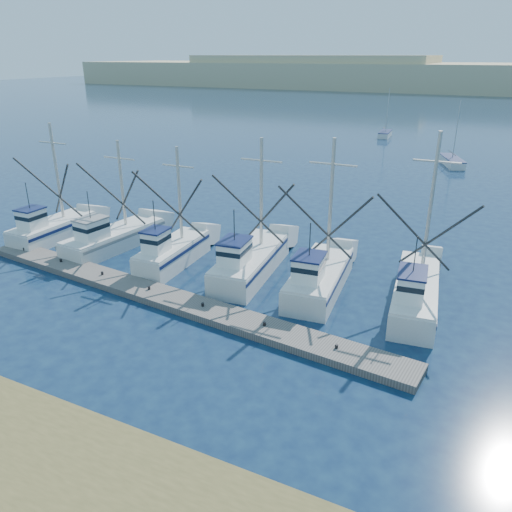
# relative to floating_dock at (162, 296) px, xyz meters

# --- Properties ---
(ground) EXTENTS (500.00, 500.00, 0.00)m
(ground) POSITION_rel_floating_dock_xyz_m (6.96, -5.83, -0.20)
(ground) COLOR #0D1C3A
(ground) RESTS_ON ground
(floating_dock) EXTENTS (30.16, 5.14, 0.40)m
(floating_dock) POSITION_rel_floating_dock_xyz_m (0.00, 0.00, 0.00)
(floating_dock) COLOR slate
(floating_dock) RESTS_ON ground
(dune_ridge) EXTENTS (360.00, 60.00, 10.00)m
(dune_ridge) POSITION_rel_floating_dock_xyz_m (6.96, 204.17, 4.80)
(dune_ridge) COLOR tan
(dune_ridge) RESTS_ON ground
(trawler_fleet) EXTENTS (29.94, 9.33, 9.59)m
(trawler_fleet) POSITION_rel_floating_dock_xyz_m (0.82, 5.07, 0.74)
(trawler_fleet) COLOR silver
(trawler_fleet) RESTS_ON ground
(sailboat_near) EXTENTS (3.97, 6.93, 8.10)m
(sailboat_near) POSITION_rel_floating_dock_xyz_m (10.87, 47.91, 0.29)
(sailboat_near) COLOR silver
(sailboat_near) RESTS_ON ground
(sailboat_far) EXTENTS (2.09, 5.77, 8.10)m
(sailboat_far) POSITION_rel_floating_dock_xyz_m (-2.22, 67.95, 0.30)
(sailboat_far) COLOR silver
(sailboat_far) RESTS_ON ground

